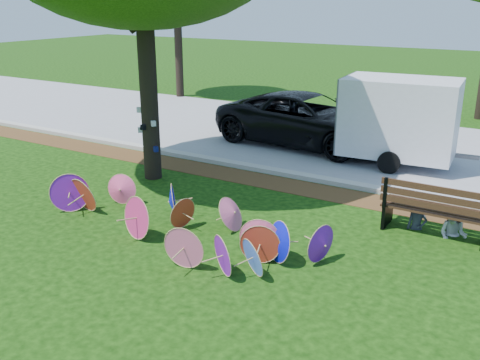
% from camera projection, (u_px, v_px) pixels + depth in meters
% --- Properties ---
extents(ground, '(90.00, 90.00, 0.00)m').
position_uv_depth(ground, '(161.00, 252.00, 9.80)').
color(ground, black).
rests_on(ground, ground).
extents(mulch_strip, '(90.00, 1.00, 0.01)m').
position_uv_depth(mulch_strip, '(274.00, 183.00, 13.45)').
color(mulch_strip, '#472D16').
rests_on(mulch_strip, ground).
extents(curb, '(90.00, 0.30, 0.12)m').
position_uv_depth(curb, '(286.00, 173.00, 14.00)').
color(curb, '#B7B5AD').
rests_on(curb, ground).
extents(street, '(90.00, 8.00, 0.01)m').
position_uv_depth(street, '(343.00, 141.00, 17.39)').
color(street, gray).
rests_on(street, ground).
extents(parasol_pile, '(6.22, 2.33, 0.86)m').
position_uv_depth(parasol_pile, '(183.00, 220.00, 10.23)').
color(parasol_pile, '#D75982').
rests_on(parasol_pile, ground).
extents(black_van, '(5.97, 3.13, 1.60)m').
position_uv_depth(black_van, '(308.00, 120.00, 16.71)').
color(black_van, black).
rests_on(black_van, ground).
extents(cargo_trailer, '(3.11, 2.11, 2.68)m').
position_uv_depth(cargo_trailer, '(400.00, 117.00, 14.56)').
color(cargo_trailer, white).
rests_on(cargo_trailer, ground).
extents(park_bench, '(2.09, 0.80, 1.09)m').
position_uv_depth(park_bench, '(437.00, 208.00, 10.40)').
color(park_bench, black).
rests_on(park_bench, ground).
extents(person_left, '(0.46, 0.38, 1.09)m').
position_uv_depth(person_left, '(419.00, 204.00, 10.61)').
color(person_left, '#333646').
rests_on(person_left, ground).
extents(person_right, '(0.60, 0.50, 1.13)m').
position_uv_depth(person_right, '(456.00, 210.00, 10.26)').
color(person_right, silver).
rests_on(person_right, ground).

